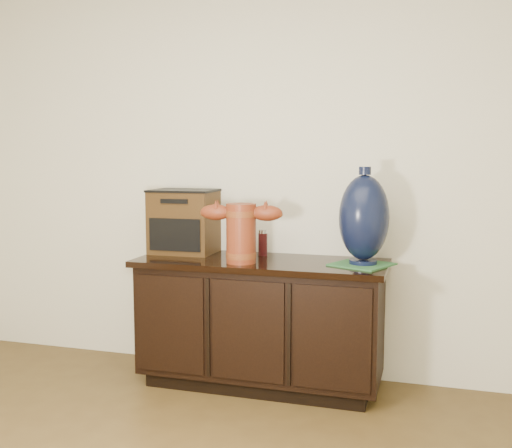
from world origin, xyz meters
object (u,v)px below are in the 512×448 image
(sideboard, at_px, (261,321))
(terracotta_vessel, at_px, (241,230))
(spray_can, at_px, (263,243))
(lamp_base, at_px, (364,218))
(tv_radio, at_px, (184,221))

(sideboard, relative_size, terracotta_vessel, 3.05)
(sideboard, relative_size, spray_can, 9.16)
(sideboard, bearing_deg, spray_can, 101.46)
(terracotta_vessel, distance_m, lamp_base, 0.69)
(tv_radio, relative_size, spray_can, 2.50)
(sideboard, bearing_deg, lamp_base, 0.15)
(tv_radio, bearing_deg, lamp_base, -7.15)
(terracotta_vessel, distance_m, tv_radio, 0.52)
(sideboard, height_order, spray_can, spray_can)
(sideboard, xyz_separation_m, lamp_base, (0.59, 0.00, 0.63))
(tv_radio, distance_m, spray_can, 0.52)
(terracotta_vessel, height_order, tv_radio, tv_radio)
(tv_radio, bearing_deg, terracotta_vessel, -29.43)
(terracotta_vessel, height_order, lamp_base, lamp_base)
(sideboard, bearing_deg, tv_radio, 166.94)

